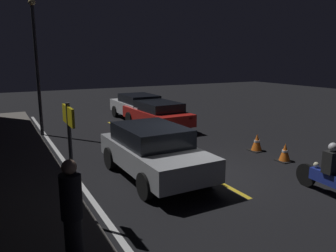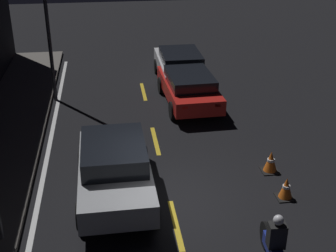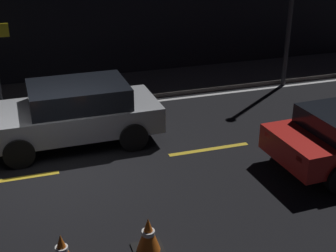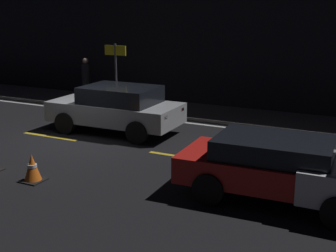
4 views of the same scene
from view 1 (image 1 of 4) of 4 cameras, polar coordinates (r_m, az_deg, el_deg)
name	(u,v)px [view 1 (image 1 of 4)]	position (r m, az deg, el deg)	size (l,w,h in m)	color
ground_plane	(204,174)	(9.89, 6.32, -8.29)	(56.00, 56.00, 0.00)	black
raised_curb	(27,206)	(8.33, -23.32, -12.73)	(28.00, 2.37, 0.13)	#605B56
lane_dash_c	(225,185)	(9.14, 9.92, -10.11)	(2.00, 0.14, 0.01)	gold
lane_dash_d	(153,146)	(12.78, -2.58, -3.53)	(2.00, 0.14, 0.01)	gold
lane_dash_e	(115,125)	(16.84, -9.22, 0.11)	(2.00, 0.14, 0.01)	gold
lane_solid_kerb	(90,197)	(8.55, -13.50, -11.86)	(25.20, 0.14, 0.01)	silver
hatchback_silver	(153,150)	(9.43, -2.56, -4.17)	(4.16, 2.02, 1.47)	#9EA0A5
taxi_red	(157,113)	(15.91, -1.91, 2.19)	(4.32, 2.04, 1.30)	red
sedan_white	(138,106)	(18.18, -5.26, 3.50)	(4.16, 1.93, 1.40)	silver
motorcycle	(333,176)	(9.03, 26.85, -7.79)	(2.27, 0.38, 1.38)	black
traffic_cone_near	(285,153)	(11.57, 19.70, -4.38)	(0.48, 0.48, 0.61)	black
traffic_cone_mid	(257,143)	(12.52, 15.22, -2.80)	(0.51, 0.51, 0.64)	black
pedestrian	(72,212)	(5.48, -16.38, -14.23)	(0.34, 0.34, 1.76)	black
shop_sign	(70,138)	(6.80, -16.75, -2.07)	(0.90, 0.08, 2.40)	#4C4C51
street_lamp	(37,61)	(15.31, -21.93, 10.44)	(0.28, 0.28, 5.76)	#333338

